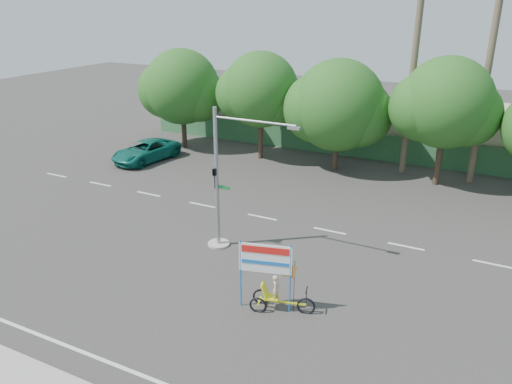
% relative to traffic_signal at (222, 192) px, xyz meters
% --- Properties ---
extents(ground, '(120.00, 120.00, 0.00)m').
position_rel_traffic_signal_xyz_m(ground, '(2.20, -3.98, -2.92)').
color(ground, '#33302D').
rests_on(ground, ground).
extents(fence, '(38.00, 0.08, 2.00)m').
position_rel_traffic_signal_xyz_m(fence, '(2.20, 17.52, -1.92)').
color(fence, '#336B3D').
rests_on(fence, ground).
extents(building_left, '(12.00, 8.00, 4.00)m').
position_rel_traffic_signal_xyz_m(building_left, '(-7.80, 22.02, -0.92)').
color(building_left, '#BEB597').
rests_on(building_left, ground).
extents(building_right, '(14.00, 8.00, 3.60)m').
position_rel_traffic_signal_xyz_m(building_right, '(10.20, 22.02, -1.12)').
color(building_right, '#BEB597').
rests_on(building_right, ground).
extents(tree_far_left, '(7.14, 6.00, 7.96)m').
position_rel_traffic_signal_xyz_m(tree_far_left, '(-11.85, 14.02, 1.84)').
color(tree_far_left, '#473828').
rests_on(tree_far_left, ground).
extents(tree_left, '(6.66, 5.60, 8.07)m').
position_rel_traffic_signal_xyz_m(tree_left, '(-4.85, 14.02, 2.14)').
color(tree_left, '#473828').
rests_on(tree_left, ground).
extents(tree_center, '(7.62, 6.40, 7.85)m').
position_rel_traffic_signal_xyz_m(tree_center, '(1.14, 14.02, 1.55)').
color(tree_center, '#473828').
rests_on(tree_center, ground).
extents(tree_right, '(6.90, 5.80, 8.36)m').
position_rel_traffic_signal_xyz_m(tree_right, '(8.15, 14.02, 2.32)').
color(tree_right, '#473828').
rests_on(tree_right, ground).
extents(palm_tall, '(3.73, 3.79, 17.45)m').
position_rel_traffic_signal_xyz_m(palm_tall, '(10.20, 15.52, 7.55)').
color(palm_tall, '#70604C').
rests_on(palm_tall, ground).
extents(palm_short, '(3.73, 3.79, 14.45)m').
position_rel_traffic_signal_xyz_m(palm_short, '(5.70, 15.52, 5.94)').
color(palm_short, '#70604C').
rests_on(palm_short, ground).
extents(traffic_signal, '(4.72, 1.10, 7.00)m').
position_rel_traffic_signal_xyz_m(traffic_signal, '(0.00, 0.00, 0.00)').
color(traffic_signal, gray).
rests_on(traffic_signal, ground).
extents(trike_billboard, '(2.98, 1.13, 3.00)m').
position_rel_traffic_signal_xyz_m(trike_billboard, '(4.43, -3.85, -1.71)').
color(trike_billboard, black).
rests_on(trike_billboard, ground).
extents(pickup_truck, '(3.43, 5.88, 1.54)m').
position_rel_traffic_signal_xyz_m(pickup_truck, '(-12.27, 9.54, -2.15)').
color(pickup_truck, '#0D6154').
rests_on(pickup_truck, ground).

